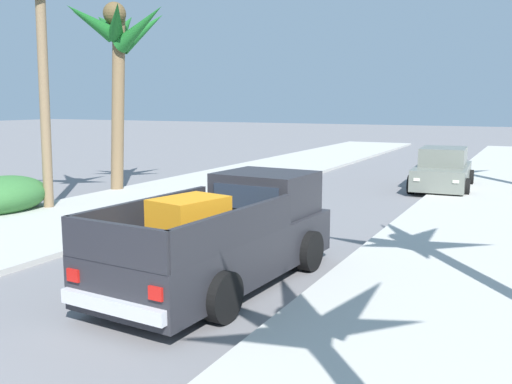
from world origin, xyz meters
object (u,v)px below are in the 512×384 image
(pickup_truck, at_px, (226,237))
(car_right_near, at_px, (443,170))
(hedge_bush, at_px, (3,196))
(palm_tree_left_back, at_px, (117,41))

(pickup_truck, height_order, car_right_near, pickup_truck)
(car_right_near, relative_size, hedge_bush, 1.55)
(pickup_truck, bearing_deg, palm_tree_left_back, 139.24)
(pickup_truck, relative_size, hedge_bush, 1.90)
(pickup_truck, distance_m, hedge_bush, 8.93)
(pickup_truck, relative_size, palm_tree_left_back, 0.81)
(car_right_near, height_order, palm_tree_left_back, palm_tree_left_back)
(car_right_near, distance_m, palm_tree_left_back, 12.39)
(car_right_near, bearing_deg, pickup_truck, -97.74)
(palm_tree_left_back, distance_m, hedge_bush, 6.78)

